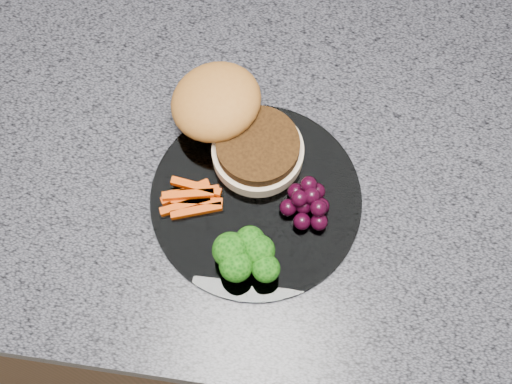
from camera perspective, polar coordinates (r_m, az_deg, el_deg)
island_cabinet at (r=1.35m, az=0.58°, el=-5.11°), size 1.20×0.60×0.86m
countertop at (r=0.92m, az=0.84°, el=3.08°), size 1.20×0.60×0.04m
plate at (r=0.88m, az=0.00°, el=-0.57°), size 0.26×0.26×0.01m
burger at (r=0.89m, az=-2.03°, el=5.74°), size 0.21×0.19×0.06m
carrot_sticks at (r=0.87m, az=-5.17°, el=-0.45°), size 0.08×0.06×0.02m
broccoli at (r=0.82m, az=-0.87°, el=-5.05°), size 0.08×0.07×0.05m
grape_bunch at (r=0.86m, az=4.16°, el=-0.89°), size 0.06×0.06×0.04m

